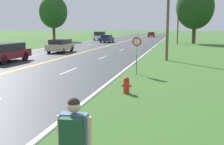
{
  "coord_description": "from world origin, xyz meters",
  "views": [
    {
      "loc": [
        10.9,
        -1.02,
        2.97
      ],
      "look_at": [
        8.53,
        8.91,
        1.3
      ],
      "focal_mm": 45.0,
      "sensor_mm": 36.0,
      "label": 1
    }
  ],
  "objects_px": {
    "fire_hydrant": "(126,85)",
    "hitchhiker_person": "(74,138)",
    "traffic_sign": "(137,46)",
    "tree_mid_treeline": "(195,8)",
    "car_maroon_suv_mid_near": "(6,52)",
    "car_red_sedan_horizon": "(151,34)",
    "car_champagne_hatchback_mid_far": "(60,45)",
    "car_dark_blue_sedan_receding": "(107,38)",
    "car_white_suv_distant": "(100,36)",
    "tree_left_verge": "(53,12)"
  },
  "relations": [
    {
      "from": "tree_left_verge",
      "to": "tree_mid_treeline",
      "type": "distance_m",
      "value": 28.55
    },
    {
      "from": "hitchhiker_person",
      "to": "tree_mid_treeline",
      "type": "distance_m",
      "value": 47.92
    },
    {
      "from": "tree_mid_treeline",
      "to": "car_red_sedan_horizon",
      "type": "distance_m",
      "value": 33.58
    },
    {
      "from": "car_dark_blue_sedan_receding",
      "to": "hitchhiker_person",
      "type": "bearing_deg",
      "value": -165.26
    },
    {
      "from": "car_white_suv_distant",
      "to": "traffic_sign",
      "type": "bearing_deg",
      "value": -158.48
    },
    {
      "from": "car_champagne_hatchback_mid_far",
      "to": "hitchhiker_person",
      "type": "bearing_deg",
      "value": -156.13
    },
    {
      "from": "car_champagne_hatchback_mid_far",
      "to": "car_red_sedan_horizon",
      "type": "height_order",
      "value": "car_champagne_hatchback_mid_far"
    },
    {
      "from": "hitchhiker_person",
      "to": "car_champagne_hatchback_mid_far",
      "type": "relative_size",
      "value": 0.42
    },
    {
      "from": "car_champagne_hatchback_mid_far",
      "to": "car_red_sedan_horizon",
      "type": "relative_size",
      "value": 1.05
    },
    {
      "from": "car_white_suv_distant",
      "to": "car_red_sedan_horizon",
      "type": "xyz_separation_m",
      "value": [
        9.28,
        22.82,
        -0.23
      ]
    },
    {
      "from": "fire_hydrant",
      "to": "tree_mid_treeline",
      "type": "height_order",
      "value": "tree_mid_treeline"
    },
    {
      "from": "hitchhiker_person",
      "to": "car_red_sedan_horizon",
      "type": "distance_m",
      "value": 79.15
    },
    {
      "from": "hitchhiker_person",
      "to": "car_champagne_hatchback_mid_far",
      "type": "distance_m",
      "value": 28.6
    },
    {
      "from": "traffic_sign",
      "to": "car_white_suv_distant",
      "type": "relative_size",
      "value": 0.51
    },
    {
      "from": "hitchhiker_person",
      "to": "fire_hydrant",
      "type": "bearing_deg",
      "value": -0.66
    },
    {
      "from": "fire_hydrant",
      "to": "car_dark_blue_sedan_receding",
      "type": "height_order",
      "value": "car_dark_blue_sedan_receding"
    },
    {
      "from": "tree_left_verge",
      "to": "car_red_sedan_horizon",
      "type": "bearing_deg",
      "value": 57.21
    },
    {
      "from": "traffic_sign",
      "to": "tree_mid_treeline",
      "type": "bearing_deg",
      "value": 81.7
    },
    {
      "from": "fire_hydrant",
      "to": "hitchhiker_person",
      "type": "bearing_deg",
      "value": -86.1
    },
    {
      "from": "tree_mid_treeline",
      "to": "car_champagne_hatchback_mid_far",
      "type": "bearing_deg",
      "value": -126.64
    },
    {
      "from": "tree_mid_treeline",
      "to": "car_dark_blue_sedan_receding",
      "type": "distance_m",
      "value": 16.76
    },
    {
      "from": "tree_left_verge",
      "to": "car_red_sedan_horizon",
      "type": "height_order",
      "value": "tree_left_verge"
    },
    {
      "from": "tree_mid_treeline",
      "to": "car_maroon_suv_mid_near",
      "type": "xyz_separation_m",
      "value": [
        -16.56,
        -31.04,
        -5.33
      ]
    },
    {
      "from": "fire_hydrant",
      "to": "car_dark_blue_sedan_receding",
      "type": "relative_size",
      "value": 0.19
    },
    {
      "from": "fire_hydrant",
      "to": "tree_left_verge",
      "type": "height_order",
      "value": "tree_left_verge"
    },
    {
      "from": "fire_hydrant",
      "to": "tree_left_verge",
      "type": "distance_m",
      "value": 49.59
    },
    {
      "from": "car_champagne_hatchback_mid_far",
      "to": "tree_left_verge",
      "type": "bearing_deg",
      "value": 26.08
    },
    {
      "from": "car_champagne_hatchback_mid_far",
      "to": "car_dark_blue_sedan_receding",
      "type": "xyz_separation_m",
      "value": [
        0.04,
        21.44,
        -0.05
      ]
    },
    {
      "from": "car_champagne_hatchback_mid_far",
      "to": "car_dark_blue_sedan_receding",
      "type": "height_order",
      "value": "car_champagne_hatchback_mid_far"
    },
    {
      "from": "fire_hydrant",
      "to": "car_maroon_suv_mid_near",
      "type": "relative_size",
      "value": 0.15
    },
    {
      "from": "car_red_sedan_horizon",
      "to": "fire_hydrant",
      "type": "bearing_deg",
      "value": 3.1
    },
    {
      "from": "car_dark_blue_sedan_receding",
      "to": "car_white_suv_distant",
      "type": "height_order",
      "value": "car_white_suv_distant"
    },
    {
      "from": "car_white_suv_distant",
      "to": "tree_mid_treeline",
      "type": "bearing_deg",
      "value": -110.94
    },
    {
      "from": "car_red_sedan_horizon",
      "to": "car_maroon_suv_mid_near",
      "type": "bearing_deg",
      "value": -7.1
    },
    {
      "from": "hitchhiker_person",
      "to": "traffic_sign",
      "type": "relative_size",
      "value": 0.76
    },
    {
      "from": "fire_hydrant",
      "to": "car_champagne_hatchback_mid_far",
      "type": "xyz_separation_m",
      "value": [
        -11.17,
        18.21,
        0.44
      ]
    },
    {
      "from": "tree_left_verge",
      "to": "car_white_suv_distant",
      "type": "height_order",
      "value": "tree_left_verge"
    },
    {
      "from": "car_white_suv_distant",
      "to": "fire_hydrant",
      "type": "bearing_deg",
      "value": -160.02
    },
    {
      "from": "car_maroon_suv_mid_near",
      "to": "tree_left_verge",
      "type": "bearing_deg",
      "value": 21.17
    },
    {
      "from": "fire_hydrant",
      "to": "car_champagne_hatchback_mid_far",
      "type": "bearing_deg",
      "value": 121.53
    },
    {
      "from": "car_red_sedan_horizon",
      "to": "car_white_suv_distant",
      "type": "bearing_deg",
      "value": -23.61
    },
    {
      "from": "fire_hydrant",
      "to": "car_red_sedan_horizon",
      "type": "distance_m",
      "value": 71.26
    },
    {
      "from": "car_maroon_suv_mid_near",
      "to": "traffic_sign",
      "type": "bearing_deg",
      "value": -104.08
    },
    {
      "from": "fire_hydrant",
      "to": "car_red_sedan_horizon",
      "type": "xyz_separation_m",
      "value": [
        -5.7,
        71.03,
        0.36
      ]
    },
    {
      "from": "tree_left_verge",
      "to": "car_champagne_hatchback_mid_far",
      "type": "height_order",
      "value": "tree_left_verge"
    },
    {
      "from": "car_champagne_hatchback_mid_far",
      "to": "traffic_sign",
      "type": "bearing_deg",
      "value": -140.63
    },
    {
      "from": "traffic_sign",
      "to": "fire_hydrant",
      "type": "bearing_deg",
      "value": -86.58
    },
    {
      "from": "car_white_suv_distant",
      "to": "car_dark_blue_sedan_receding",
      "type": "bearing_deg",
      "value": -153.11
    },
    {
      "from": "car_white_suv_distant",
      "to": "hitchhiker_person",
      "type": "bearing_deg",
      "value": -161.81
    },
    {
      "from": "hitchhiker_person",
      "to": "car_maroon_suv_mid_near",
      "type": "distance_m",
      "value": 20.56
    }
  ]
}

